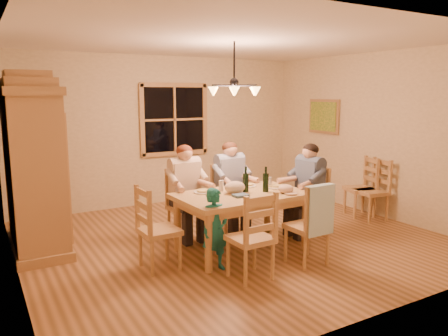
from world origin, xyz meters
TOP-DOWN VIEW (x-y plane):
  - floor at (0.00, 0.00)m, footprint 5.50×5.50m
  - ceiling at (0.00, 0.00)m, footprint 5.50×5.00m
  - wall_back at (0.00, 2.50)m, footprint 5.50×0.02m
  - wall_left at (-2.75, 0.00)m, footprint 0.02×5.00m
  - wall_right at (2.75, 0.00)m, footprint 0.02×5.00m
  - window at (0.20, 2.47)m, footprint 1.30×0.06m
  - painting at (2.71, 1.20)m, footprint 0.06×0.78m
  - chandelier at (-0.00, 0.00)m, footprint 0.77×0.68m
  - armoire at (-2.42, 0.91)m, footprint 0.66×1.40m
  - dining_table at (-0.14, -0.42)m, footprint 1.69×1.07m
  - chair_far_left at (-0.58, 0.35)m, footprint 0.45×0.43m
  - chair_far_right at (0.16, 0.37)m, footprint 0.45×0.43m
  - chair_near_left at (-0.52, -1.22)m, footprint 0.45×0.43m
  - chair_near_right at (0.31, -1.19)m, footprint 0.45×0.43m
  - chair_end_left at (-1.29, -0.46)m, footprint 0.43×0.45m
  - chair_end_right at (1.02, -0.38)m, footprint 0.43×0.45m
  - adult_woman at (-0.58, 0.35)m, footprint 0.41×0.43m
  - adult_plaid_man at (0.16, 0.37)m, footprint 0.41×0.43m
  - adult_slate_man at (1.02, -0.38)m, footprint 0.43×0.41m
  - towel at (0.31, -1.38)m, footprint 0.38×0.11m
  - wine_bottle_a at (-0.04, -0.37)m, footprint 0.08×0.08m
  - wine_bottle_b at (0.18, -0.50)m, footprint 0.08×0.08m
  - plate_woman at (-0.55, -0.15)m, footprint 0.26×0.26m
  - plate_plaid at (0.15, -0.10)m, footprint 0.26×0.26m
  - plate_slate at (0.43, -0.36)m, footprint 0.26×0.26m
  - wine_glass_a at (-0.29, -0.16)m, footprint 0.06×0.06m
  - wine_glass_b at (0.39, -0.30)m, footprint 0.06×0.06m
  - cap at (0.37, -0.69)m, footprint 0.20×0.20m
  - napkin at (-0.25, -0.57)m, footprint 0.18×0.15m
  - cloth_bundle at (-0.21, -0.37)m, footprint 0.28×0.22m
  - child at (-0.75, -0.83)m, footprint 0.37×0.26m
  - chair_spare_front at (2.45, -0.26)m, footprint 0.48×0.50m
  - chair_spare_back at (2.45, -0.02)m, footprint 0.54×0.55m

SIDE VIEW (x-z plane):
  - floor at x=0.00m, z-range 0.00..0.00m
  - chair_far_left at x=-0.58m, z-range -0.19..0.80m
  - chair_far_right at x=0.16m, z-range -0.19..0.80m
  - chair_near_left at x=-0.52m, z-range -0.19..0.80m
  - chair_near_right at x=0.31m, z-range -0.19..0.80m
  - chair_end_left at x=-1.29m, z-range -0.19..0.80m
  - chair_end_right at x=1.02m, z-range -0.19..0.80m
  - chair_spare_front at x=2.45m, z-range -0.19..0.80m
  - chair_spare_back at x=2.45m, z-range -0.19..0.80m
  - child at x=-0.75m, z-range 0.00..0.97m
  - dining_table at x=-0.14m, z-range 0.27..1.03m
  - towel at x=0.31m, z-range 0.41..0.99m
  - plate_woman at x=-0.55m, z-range 0.76..0.78m
  - plate_plaid at x=0.15m, z-range 0.76..0.78m
  - plate_slate at x=0.43m, z-range 0.76..0.78m
  - napkin at x=-0.25m, z-range 0.76..0.79m
  - cap at x=0.37m, z-range 0.76..0.87m
  - wine_glass_a at x=-0.29m, z-range 0.76..0.90m
  - wine_glass_b at x=0.39m, z-range 0.76..0.90m
  - cloth_bundle at x=-0.21m, z-range 0.76..0.91m
  - adult_woman at x=-0.58m, z-range 0.40..1.28m
  - adult_plaid_man at x=0.16m, z-range 0.40..1.28m
  - adult_slate_man at x=1.02m, z-range 0.40..1.28m
  - wine_bottle_a at x=-0.04m, z-range 0.76..1.09m
  - wine_bottle_b at x=0.18m, z-range 0.76..1.09m
  - armoire at x=-2.42m, z-range -0.09..2.21m
  - wall_back at x=0.00m, z-range 0.00..2.70m
  - wall_left at x=-2.75m, z-range 0.00..2.70m
  - wall_right at x=2.75m, z-range 0.00..2.70m
  - window at x=0.20m, z-range 0.90..2.20m
  - painting at x=2.71m, z-range 1.28..1.92m
  - chandelier at x=0.00m, z-range 1.72..2.43m
  - ceiling at x=0.00m, z-range 2.69..2.71m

